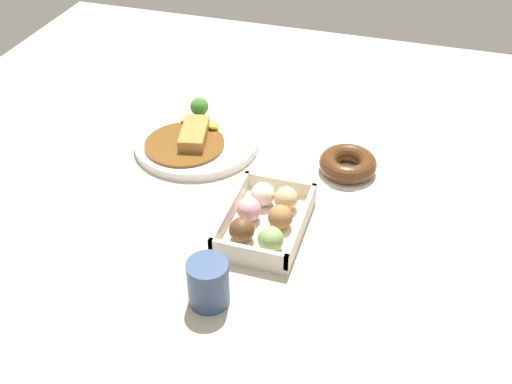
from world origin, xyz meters
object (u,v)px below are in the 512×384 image
object	(u,v)px
coffee_mug	(208,283)
curry_plate	(196,139)
donut_box	(265,219)
chocolate_ring_donut	(348,164)

from	to	relation	value
coffee_mug	curry_plate	bearing A→B (deg)	-155.76
donut_box	curry_plate	bearing A→B (deg)	-134.72
donut_box	chocolate_ring_donut	distance (m)	0.24
donut_box	chocolate_ring_donut	world-z (taller)	donut_box
donut_box	coffee_mug	xyz separation A→B (m)	(0.19, -0.03, 0.02)
curry_plate	donut_box	distance (m)	0.30
curry_plate	donut_box	size ratio (longest dim) A/B	1.29
donut_box	chocolate_ring_donut	size ratio (longest dim) A/B	1.65
donut_box	chocolate_ring_donut	bearing A→B (deg)	153.36
chocolate_ring_donut	curry_plate	bearing A→B (deg)	-90.00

